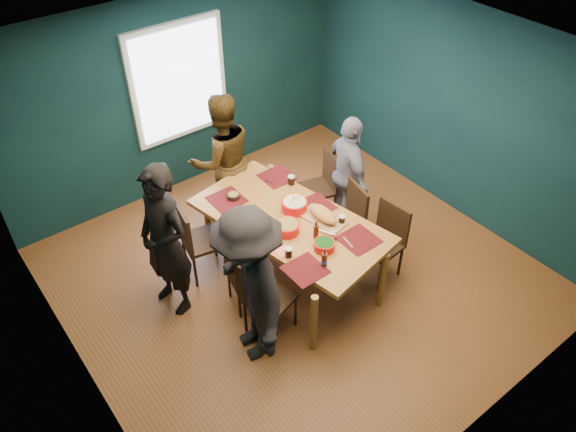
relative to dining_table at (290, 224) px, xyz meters
The scene contains 26 objects.
room 0.63m from the dining_table, 79.32° to the left, with size 5.01×5.01×2.71m.
dining_table is the anchor object (origin of this frame).
chair_left_far 1.10m from the dining_table, 142.50° to the left, with size 0.53×0.53×1.00m.
chair_left_mid 0.78m from the dining_table, behind, with size 0.46×0.46×0.85m.
chair_left_near 0.97m from the dining_table, 143.75° to the right, with size 0.55×0.55×0.98m.
chair_right_far 1.19m from the dining_table, 30.43° to the left, with size 0.52×0.52×0.94m.
chair_right_mid 0.86m from the dining_table, ahead, with size 0.50×0.50×0.94m.
chair_right_near 1.12m from the dining_table, 36.07° to the right, with size 0.47×0.47×0.96m.
person_far_left 1.38m from the dining_table, 161.92° to the left, with size 0.67×0.44×1.83m, color black.
person_back 1.38m from the dining_table, 90.07° to the left, with size 0.86×0.67×1.78m, color black.
person_right 1.18m from the dining_table, 14.04° to the left, with size 0.92×0.38×1.57m, color silver.
person_near_left 1.17m from the dining_table, 147.22° to the right, with size 1.18×0.68×1.82m, color black.
bowl_salad 0.26m from the dining_table, 136.87° to the right, with size 0.28×0.28×0.11m.
bowl_dumpling 0.22m from the dining_table, 34.46° to the left, with size 0.29×0.29×0.27m.
bowl_herbs 0.61m from the dining_table, 91.36° to the right, with size 0.22×0.22×0.10m.
cutting_board 0.39m from the dining_table, 40.17° to the right, with size 0.36×0.65×0.14m.
small_bowl 0.76m from the dining_table, 112.61° to the left, with size 0.15×0.15×0.06m.
beer_bottle_a 0.82m from the dining_table, 102.63° to the right, with size 0.06×0.06×0.23m.
beer_bottle_b 0.44m from the dining_table, 85.27° to the right, with size 0.06×0.06×0.22m.
cola_glass_a 0.61m from the dining_table, 129.22° to the right, with size 0.08×0.08×0.11m.
cola_glass_b 0.59m from the dining_table, 45.07° to the right, with size 0.07×0.07×0.10m.
cola_glass_c 0.66m from the dining_table, 50.55° to the left, with size 0.08×0.08×0.11m.
cola_glass_d 0.40m from the dining_table, behind, with size 0.06×0.06×0.09m.
napkin_a 0.37m from the dining_table, 13.08° to the left, with size 0.14×0.14×0.00m, color #FF6F6B.
napkin_b 0.53m from the dining_table, 135.52° to the right, with size 0.16×0.16×0.00m, color #FF6F6B.
napkin_c 0.78m from the dining_table, 63.40° to the right, with size 0.13×0.13×0.00m, color #FF6F6B.
Camera 1 is at (-2.95, -3.63, 4.85)m, focal length 35.00 mm.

